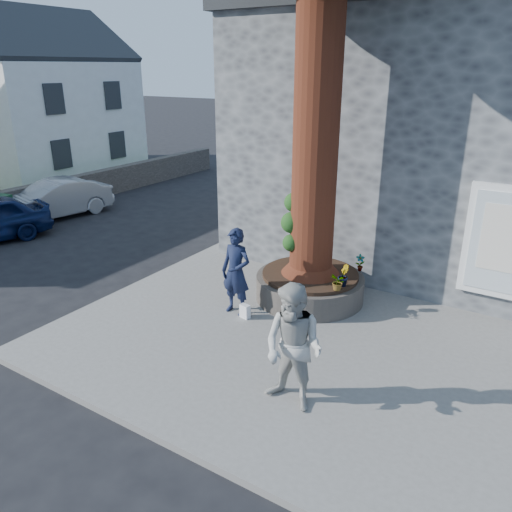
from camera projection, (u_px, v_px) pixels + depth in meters
The scene contains 16 objects.
ground at pixel (226, 332), 9.68m from camera, with size 120.00×120.00×0.00m, color black.
pavement at pixel (318, 328), 9.70m from camera, with size 9.00×8.00×0.12m, color slate.
yellow_line at pixel (147, 281), 11.99m from camera, with size 0.10×30.00×0.01m, color yellow.
stone_shop at pixel (462, 135), 12.99m from camera, with size 10.30×8.30×6.30m.
planter at pixel (310, 286), 10.71m from camera, with size 2.30×2.30×0.60m.
low_wall at pixel (0, 207), 16.32m from camera, with size 0.45×22.00×1.00m, color black.
cottage_far at pixel (33, 90), 22.89m from camera, with size 7.30×7.40×8.75m.
man at pixel (236, 272), 9.90m from camera, with size 0.65×0.43×1.78m, color #121932.
woman at pixel (293, 348), 7.08m from camera, with size 0.94×0.73×1.93m, color #ABAAA3.
shopping_bag at pixel (245, 311), 9.93m from camera, with size 0.20×0.12×0.28m, color white.
car_silver at pixel (54, 199), 16.79m from camera, with size 1.33×3.82×1.26m, color gray.
a_board_sign at pixel (4, 210), 16.03m from camera, with size 0.55×0.36×1.00m, color #0F381D.
plant_a at pixel (360, 263), 10.62m from camera, with size 0.20×0.13×0.37m, color gray.
plant_b at pixel (343, 276), 9.89m from camera, with size 0.25×0.24×0.45m, color gray.
plant_c at pixel (295, 256), 11.10m from camera, with size 0.17×0.17×0.30m, color gray.
plant_d at pixel (338, 282), 9.71m from camera, with size 0.30×0.27×0.34m, color gray.
Camera 1 is at (5.05, -6.89, 4.83)m, focal length 35.00 mm.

